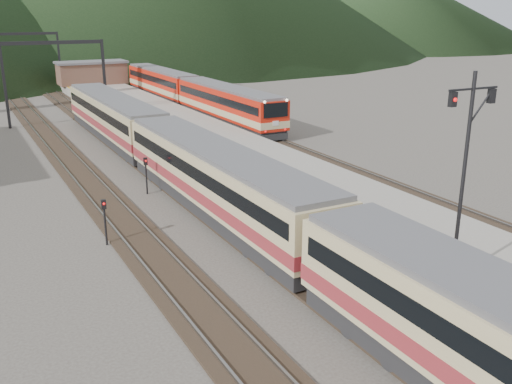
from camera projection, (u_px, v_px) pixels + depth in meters
track_main at (133, 151)px, 44.96m from camera, size 2.60×200.00×0.23m
track_far at (68, 159)px, 42.72m from camera, size 2.60×200.00×0.23m
track_second at (261, 137)px, 50.12m from camera, size 2.60×200.00×0.23m
platform at (208, 144)px, 45.66m from camera, size 8.00×100.00×1.00m
gantry_near at (55, 66)px, 54.62m from camera, size 9.55×0.25×8.00m
gantry_far at (22, 51)px, 75.65m from camera, size 9.55×0.25×8.00m
station_shed at (92, 72)px, 78.67m from camera, size 9.40×4.40×3.10m
main_train at (217, 177)px, 30.68m from camera, size 3.10×63.51×3.78m
second_train at (190, 93)px, 63.32m from camera, size 2.78×37.94×3.40m
signal_mast at (465, 159)px, 20.02m from camera, size 2.20×0.24×7.73m
short_signal_b at (146, 171)px, 34.31m from camera, size 0.23×0.17×2.27m
short_signal_c at (105, 216)px, 26.74m from camera, size 0.23×0.18×2.27m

